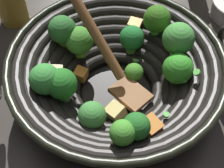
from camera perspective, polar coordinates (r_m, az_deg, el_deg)
name	(u,v)px	position (r m, az deg, el deg)	size (l,w,h in m)	color
ground_plane	(116,95)	(0.67, 0.67, -1.85)	(4.00, 4.00, 0.00)	#332D28
wok	(116,72)	(0.61, 0.67, 2.09)	(0.39, 0.43, 0.27)	black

